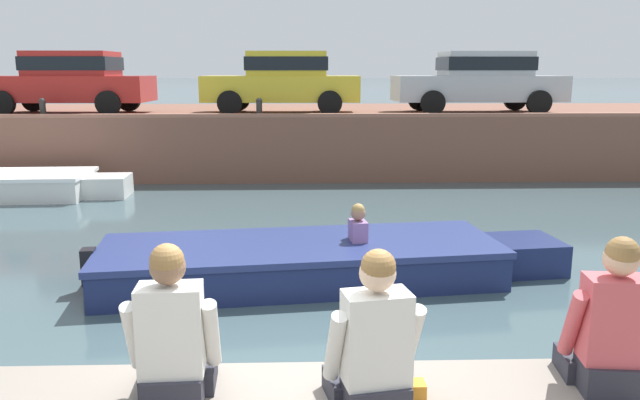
{
  "coord_description": "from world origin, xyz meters",
  "views": [
    {
      "loc": [
        0.07,
        -3.81,
        2.66
      ],
      "look_at": [
        0.3,
        3.8,
        1.07
      ],
      "focal_mm": 35.0,
      "sensor_mm": 36.0,
      "label": 1
    }
  ],
  "objects_px": {
    "car_centre_silver": "(480,79)",
    "person_seated_middle": "(610,331)",
    "car_left_inner_yellow": "(284,80)",
    "person_seated_right": "(374,349)",
    "mooring_bollard_mid": "(259,106)",
    "mooring_bollard_west": "(43,107)",
    "person_seated_left": "(173,341)",
    "car_leftmost_red": "(70,80)",
    "bottle_drink": "(381,382)",
    "motorboat_passing": "(319,261)"
  },
  "relations": [
    {
      "from": "car_centre_silver",
      "to": "person_seated_middle",
      "type": "xyz_separation_m",
      "value": [
        -2.78,
        -12.77,
        -1.28
      ]
    },
    {
      "from": "car_left_inner_yellow",
      "to": "person_seated_right",
      "type": "relative_size",
      "value": 4.11
    },
    {
      "from": "car_left_inner_yellow",
      "to": "mooring_bollard_mid",
      "type": "height_order",
      "value": "car_left_inner_yellow"
    },
    {
      "from": "mooring_bollard_mid",
      "to": "person_seated_right",
      "type": "xyz_separation_m",
      "value": [
        1.38,
        -11.7,
        -0.67
      ]
    },
    {
      "from": "car_left_inner_yellow",
      "to": "mooring_bollard_west",
      "type": "bearing_deg",
      "value": -167.19
    },
    {
      "from": "car_centre_silver",
      "to": "person_seated_left",
      "type": "distance_m",
      "value": 13.97
    },
    {
      "from": "car_left_inner_yellow",
      "to": "car_centre_silver",
      "type": "xyz_separation_m",
      "value": [
        5.04,
        0.0,
        0.0
      ]
    },
    {
      "from": "person_seated_right",
      "to": "person_seated_middle",
      "type": "relative_size",
      "value": 1.0
    },
    {
      "from": "car_leftmost_red",
      "to": "person_seated_right",
      "type": "relative_size",
      "value": 4.3
    },
    {
      "from": "car_leftmost_red",
      "to": "mooring_bollard_mid",
      "type": "height_order",
      "value": "car_leftmost_red"
    },
    {
      "from": "bottle_drink",
      "to": "person_seated_left",
      "type": "bearing_deg",
      "value": -179.96
    },
    {
      "from": "person_seated_right",
      "to": "person_seated_middle",
      "type": "xyz_separation_m",
      "value": [
        1.44,
        0.21,
        0.0
      ]
    },
    {
      "from": "car_left_inner_yellow",
      "to": "car_centre_silver",
      "type": "height_order",
      "value": "same"
    },
    {
      "from": "car_leftmost_red",
      "to": "person_seated_right",
      "type": "xyz_separation_m",
      "value": [
        6.23,
        -12.98,
        -1.28
      ]
    },
    {
      "from": "person_seated_left",
      "to": "person_seated_right",
      "type": "xyz_separation_m",
      "value": [
        1.14,
        -0.14,
        0.0
      ]
    },
    {
      "from": "mooring_bollard_west",
      "to": "person_seated_right",
      "type": "distance_m",
      "value": 13.38
    },
    {
      "from": "car_left_inner_yellow",
      "to": "mooring_bollard_mid",
      "type": "distance_m",
      "value": 1.52
    },
    {
      "from": "mooring_bollard_mid",
      "to": "car_centre_silver",
      "type": "bearing_deg",
      "value": 12.87
    },
    {
      "from": "car_left_inner_yellow",
      "to": "person_seated_right",
      "type": "height_order",
      "value": "car_left_inner_yellow"
    },
    {
      "from": "motorboat_passing",
      "to": "person_seated_right",
      "type": "bearing_deg",
      "value": -87.81
    },
    {
      "from": "car_leftmost_red",
      "to": "car_centre_silver",
      "type": "height_order",
      "value": "same"
    },
    {
      "from": "car_leftmost_red",
      "to": "car_centre_silver",
      "type": "relative_size",
      "value": 0.97
    },
    {
      "from": "mooring_bollard_west",
      "to": "bottle_drink",
      "type": "distance_m",
      "value": 13.3
    },
    {
      "from": "mooring_bollard_west",
      "to": "person_seated_left",
      "type": "relative_size",
      "value": 0.46
    },
    {
      "from": "car_centre_silver",
      "to": "mooring_bollard_mid",
      "type": "xyz_separation_m",
      "value": [
        -5.6,
        -1.28,
        -0.61
      ]
    },
    {
      "from": "motorboat_passing",
      "to": "car_centre_silver",
      "type": "xyz_separation_m",
      "value": [
        4.39,
        8.52,
        2.16
      ]
    },
    {
      "from": "car_leftmost_red",
      "to": "car_centre_silver",
      "type": "bearing_deg",
      "value": 0.01
    },
    {
      "from": "car_left_inner_yellow",
      "to": "car_centre_silver",
      "type": "bearing_deg",
      "value": 0.02
    },
    {
      "from": "motorboat_passing",
      "to": "car_left_inner_yellow",
      "type": "relative_size",
      "value": 1.56
    },
    {
      "from": "person_seated_left",
      "to": "person_seated_right",
      "type": "distance_m",
      "value": 1.15
    },
    {
      "from": "mooring_bollard_mid",
      "to": "car_leftmost_red",
      "type": "bearing_deg",
      "value": 165.24
    },
    {
      "from": "mooring_bollard_mid",
      "to": "person_seated_left",
      "type": "relative_size",
      "value": 0.46
    },
    {
      "from": "motorboat_passing",
      "to": "person_seated_middle",
      "type": "relative_size",
      "value": 6.4
    },
    {
      "from": "motorboat_passing",
      "to": "person_seated_left",
      "type": "xyz_separation_m",
      "value": [
        -0.97,
        -4.32,
        0.88
      ]
    },
    {
      "from": "car_leftmost_red",
      "to": "mooring_bollard_mid",
      "type": "xyz_separation_m",
      "value": [
        4.85,
        -1.28,
        -0.61
      ]
    },
    {
      "from": "mooring_bollard_mid",
      "to": "motorboat_passing",
      "type": "bearing_deg",
      "value": -80.5
    },
    {
      "from": "person_seated_right",
      "to": "bottle_drink",
      "type": "height_order",
      "value": "person_seated_right"
    },
    {
      "from": "motorboat_passing",
      "to": "car_leftmost_red",
      "type": "bearing_deg",
      "value": 125.44
    },
    {
      "from": "motorboat_passing",
      "to": "person_seated_right",
      "type": "relative_size",
      "value": 6.4
    },
    {
      "from": "mooring_bollard_mid",
      "to": "person_seated_middle",
      "type": "bearing_deg",
      "value": -76.21
    },
    {
      "from": "bottle_drink",
      "to": "motorboat_passing",
      "type": "bearing_deg",
      "value": 93.13
    },
    {
      "from": "bottle_drink",
      "to": "mooring_bollard_west",
      "type": "bearing_deg",
      "value": 119.39
    },
    {
      "from": "mooring_bollard_mid",
      "to": "bottle_drink",
      "type": "xyz_separation_m",
      "value": [
        1.45,
        -11.56,
        -0.95
      ]
    },
    {
      "from": "mooring_bollard_west",
      "to": "bottle_drink",
      "type": "bearing_deg",
      "value": -60.61
    },
    {
      "from": "mooring_bollard_mid",
      "to": "mooring_bollard_west",
      "type": "bearing_deg",
      "value": 180.0
    },
    {
      "from": "mooring_bollard_mid",
      "to": "bottle_drink",
      "type": "distance_m",
      "value": 11.69
    },
    {
      "from": "car_leftmost_red",
      "to": "person_seated_left",
      "type": "xyz_separation_m",
      "value": [
        5.09,
        -12.84,
        -1.28
      ]
    },
    {
      "from": "person_seated_middle",
      "to": "person_seated_right",
      "type": "bearing_deg",
      "value": -171.72
    },
    {
      "from": "car_leftmost_red",
      "to": "mooring_bollard_mid",
      "type": "distance_m",
      "value": 5.05
    },
    {
      "from": "mooring_bollard_mid",
      "to": "person_seated_middle",
      "type": "distance_m",
      "value": 11.86
    }
  ]
}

